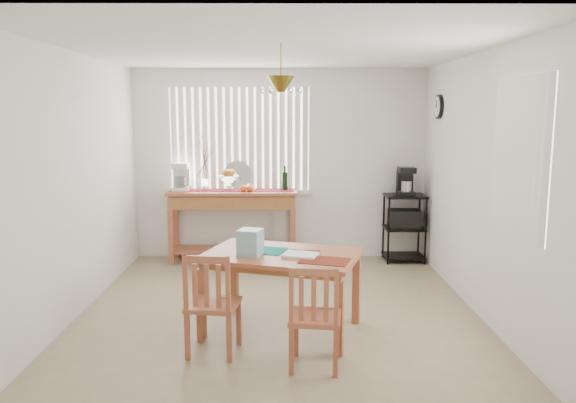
{
  "coord_description": "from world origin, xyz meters",
  "views": [
    {
      "loc": [
        0.06,
        -5.48,
        2.0
      ],
      "look_at": [
        0.1,
        0.55,
        1.05
      ],
      "focal_mm": 35.0,
      "sensor_mm": 36.0,
      "label": 1
    }
  ],
  "objects_px": {
    "wire_cart": "(404,221)",
    "chair_left": "(212,304)",
    "chair_right": "(315,318)",
    "dining_table": "(281,262)",
    "sideboard": "(234,208)",
    "cart_items": "(405,182)"
  },
  "relations": [
    {
      "from": "wire_cart",
      "to": "chair_left",
      "type": "bearing_deg",
      "value": -126.59
    },
    {
      "from": "wire_cart",
      "to": "chair_right",
      "type": "relative_size",
      "value": 1.07
    },
    {
      "from": "dining_table",
      "to": "chair_left",
      "type": "xyz_separation_m",
      "value": [
        -0.57,
        -0.52,
        -0.22
      ]
    },
    {
      "from": "sideboard",
      "to": "chair_right",
      "type": "relative_size",
      "value": 2.01
    },
    {
      "from": "sideboard",
      "to": "chair_left",
      "type": "distance_m",
      "value": 3.02
    },
    {
      "from": "chair_right",
      "to": "chair_left",
      "type": "bearing_deg",
      "value": 161.75
    },
    {
      "from": "sideboard",
      "to": "cart_items",
      "type": "distance_m",
      "value": 2.34
    },
    {
      "from": "wire_cart",
      "to": "chair_right",
      "type": "xyz_separation_m",
      "value": [
        -1.39,
        -3.28,
        -0.13
      ]
    },
    {
      "from": "wire_cart",
      "to": "chair_right",
      "type": "bearing_deg",
      "value": -112.98
    },
    {
      "from": "cart_items",
      "to": "dining_table",
      "type": "height_order",
      "value": "cart_items"
    },
    {
      "from": "cart_items",
      "to": "chair_left",
      "type": "relative_size",
      "value": 0.43
    },
    {
      "from": "wire_cart",
      "to": "cart_items",
      "type": "xyz_separation_m",
      "value": [
        -0.0,
        0.01,
        0.54
      ]
    },
    {
      "from": "cart_items",
      "to": "wire_cart",
      "type": "bearing_deg",
      "value": -90.0
    },
    {
      "from": "chair_left",
      "to": "chair_right",
      "type": "height_order",
      "value": "chair_left"
    },
    {
      "from": "chair_left",
      "to": "chair_right",
      "type": "relative_size",
      "value": 1.03
    },
    {
      "from": "cart_items",
      "to": "chair_right",
      "type": "xyz_separation_m",
      "value": [
        -1.39,
        -3.29,
        -0.67
      ]
    },
    {
      "from": "cart_items",
      "to": "sideboard",
      "type": "bearing_deg",
      "value": -179.75
    },
    {
      "from": "sideboard",
      "to": "chair_right",
      "type": "xyz_separation_m",
      "value": [
        0.92,
        -3.28,
        -0.31
      ]
    },
    {
      "from": "chair_left",
      "to": "chair_right",
      "type": "bearing_deg",
      "value": -18.25
    },
    {
      "from": "wire_cart",
      "to": "cart_items",
      "type": "height_order",
      "value": "cart_items"
    },
    {
      "from": "dining_table",
      "to": "chair_left",
      "type": "relative_size",
      "value": 1.79
    },
    {
      "from": "sideboard",
      "to": "wire_cart",
      "type": "bearing_deg",
      "value": 0.01
    }
  ]
}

